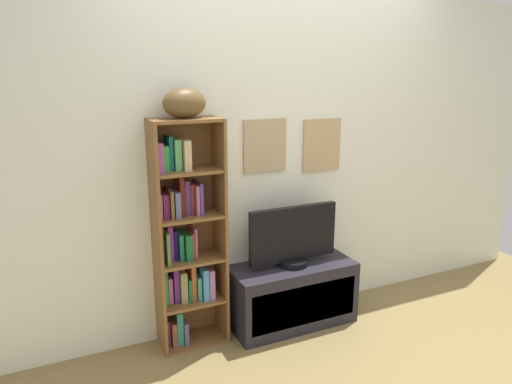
% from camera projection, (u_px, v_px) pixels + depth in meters
% --- Properties ---
extents(back_wall, '(4.80, 0.08, 2.32)m').
position_uv_depth(back_wall, '(279.00, 161.00, 3.31)').
color(back_wall, silver).
rests_on(back_wall, ground).
extents(bookshelf, '(0.44, 0.25, 1.50)m').
position_uv_depth(bookshelf, '(184.00, 240.00, 3.00)').
color(bookshelf, brown).
rests_on(bookshelf, ground).
extents(football, '(0.31, 0.24, 0.18)m').
position_uv_depth(football, '(184.00, 103.00, 2.77)').
color(football, brown).
rests_on(football, bookshelf).
extents(tv_stand, '(0.89, 0.38, 0.45)m').
position_uv_depth(tv_stand, '(293.00, 294.00, 3.35)').
color(tv_stand, '#232029').
rests_on(tv_stand, ground).
extents(television, '(0.66, 0.22, 0.43)m').
position_uv_depth(television, '(294.00, 237.00, 3.24)').
color(television, black).
rests_on(television, tv_stand).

